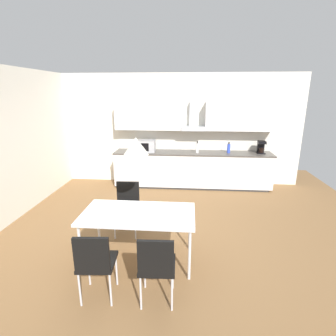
{
  "coord_description": "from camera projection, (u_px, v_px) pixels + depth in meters",
  "views": [
    {
      "loc": [
        0.5,
        -3.89,
        2.31
      ],
      "look_at": [
        0.12,
        0.63,
        1.0
      ],
      "focal_mm": 28.0,
      "sensor_mm": 36.0,
      "label": 1
    }
  ],
  "objects": [
    {
      "name": "chair_near_left",
      "position": [
        95.0,
        260.0,
        2.89
      ],
      "size": [
        0.43,
        0.43,
        0.87
      ],
      "color": "black",
      "rests_on": "ground_plane"
    },
    {
      "name": "kitchen_counter",
      "position": [
        192.0,
        169.0,
        6.6
      ],
      "size": [
        3.87,
        0.66,
        0.89
      ],
      "color": "#333333",
      "rests_on": "ground_plane"
    },
    {
      "name": "chair_near_right",
      "position": [
        157.0,
        263.0,
        2.83
      ],
      "size": [
        0.41,
        0.41,
        0.87
      ],
      "color": "black",
      "rests_on": "ground_plane"
    },
    {
      "name": "dining_table",
      "position": [
        138.0,
        216.0,
        3.57
      ],
      "size": [
        1.53,
        0.8,
        0.74
      ],
      "color": "white",
      "rests_on": "ground_plane"
    },
    {
      "name": "pendant_lamp",
      "position": [
        136.0,
        146.0,
        3.3
      ],
      "size": [
        0.32,
        0.32,
        0.22
      ],
      "primitive_type": "cone",
      "color": "silver"
    },
    {
      "name": "chair_far_left",
      "position": [
        127.0,
        203.0,
        4.39
      ],
      "size": [
        0.41,
        0.41,
        0.87
      ],
      "color": "black",
      "rests_on": "ground_plane"
    },
    {
      "name": "ground_plane",
      "position": [
        158.0,
        236.0,
        4.41
      ],
      "size": [
        8.18,
        8.34,
        0.02
      ],
      "primitive_type": "cube",
      "color": "brown"
    },
    {
      "name": "bottle_blue",
      "position": [
        229.0,
        148.0,
        6.36
      ],
      "size": [
        0.07,
        0.07,
        0.27
      ],
      "color": "blue",
      "rests_on": "kitchen_counter"
    },
    {
      "name": "bottle_white",
      "position": [
        197.0,
        148.0,
        6.38
      ],
      "size": [
        0.07,
        0.07,
        0.29
      ],
      "color": "white",
      "rests_on": "kitchen_counter"
    },
    {
      "name": "coffee_maker",
      "position": [
        261.0,
        147.0,
        6.32
      ],
      "size": [
        0.18,
        0.19,
        0.3
      ],
      "color": "black",
      "rests_on": "kitchen_counter"
    },
    {
      "name": "backsplash_tile",
      "position": [
        193.0,
        141.0,
        6.7
      ],
      "size": [
        3.85,
        0.02,
        0.47
      ],
      "primitive_type": "cube",
      "color": "silver",
      "rests_on": "kitchen_counter"
    },
    {
      "name": "microwave",
      "position": [
        146.0,
        146.0,
        6.53
      ],
      "size": [
        0.48,
        0.35,
        0.28
      ],
      "color": "#ADADB2",
      "rests_on": "kitchen_counter"
    },
    {
      "name": "upper_wall_cabinets",
      "position": [
        193.0,
        117.0,
        6.37
      ],
      "size": [
        3.85,
        0.4,
        0.68
      ],
      "color": "silver"
    },
    {
      "name": "wall_back",
      "position": [
        170.0,
        130.0,
        6.73
      ],
      "size": [
        6.55,
        0.1,
        2.77
      ],
      "primitive_type": "cube",
      "color": "silver",
      "rests_on": "ground_plane"
    }
  ]
}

